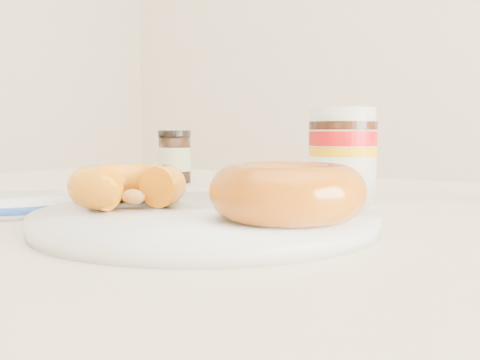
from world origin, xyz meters
The scene contains 7 objects.
dining_table centered at (0.00, 0.10, 0.67)m, with size 1.40×0.90×0.75m.
plate centered at (0.00, 0.00, 0.76)m, with size 0.28×0.28×0.01m.
donut_bitten centered at (-0.08, -0.02, 0.78)m, with size 0.10×0.10×0.04m, color orange.
donut_whole centered at (0.07, 0.00, 0.78)m, with size 0.11×0.11×0.04m, color #904C09.
nutella_jar centered at (0.03, 0.20, 0.81)m, with size 0.07×0.07×0.10m.
dark_jar centered at (-0.28, 0.29, 0.79)m, with size 0.05×0.05×0.08m.
blue_rim_saucer centered at (-0.21, -0.03, 0.76)m, with size 0.13×0.13×0.01m.
Camera 1 is at (0.26, -0.35, 0.83)m, focal length 40.00 mm.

